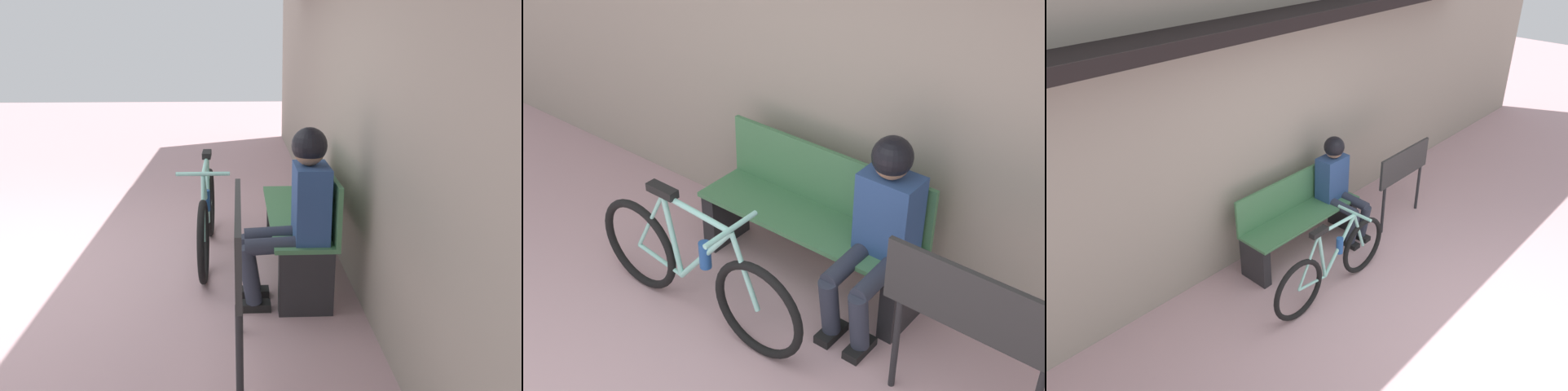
% 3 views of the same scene
% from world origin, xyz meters
% --- Properties ---
extents(ground_plane, '(24.00, 24.00, 0.00)m').
position_xyz_m(ground_plane, '(0.00, 0.00, 0.00)').
color(ground_plane, '#C69EA3').
extents(storefront_wall, '(12.00, 0.56, 3.20)m').
position_xyz_m(storefront_wall, '(0.00, 2.42, 1.66)').
color(storefront_wall, '#9E9384').
rests_on(storefront_wall, ground_plane).
extents(park_bench_near, '(1.49, 0.42, 0.87)m').
position_xyz_m(park_bench_near, '(-0.07, 2.03, 0.40)').
color(park_bench_near, '#477F51').
rests_on(park_bench_near, ground_plane).
extents(bicycle, '(1.59, 0.40, 0.85)m').
position_xyz_m(bicycle, '(-0.37, 1.29, 0.34)').
color(bicycle, black).
rests_on(bicycle, ground_plane).
extents(person_seated, '(0.34, 0.60, 1.21)m').
position_xyz_m(person_seated, '(0.47, 1.93, 0.70)').
color(person_seated, '#2D3342').
rests_on(person_seated, ground_plane).
extents(signboard, '(0.94, 0.04, 0.96)m').
position_xyz_m(signboard, '(1.22, 1.55, 0.72)').
color(signboard, '#232326').
rests_on(signboard, ground_plane).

